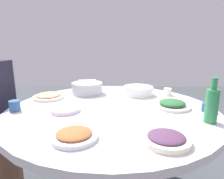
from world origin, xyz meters
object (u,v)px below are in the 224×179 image
object	(u,v)px
dish_greens	(172,104)
tea_cup_far	(15,106)
tea_cup_near	(208,108)
tea_cup_side	(168,92)
dish_shrimp	(48,96)
round_dining_table	(112,124)
soup_bowl	(138,91)
dish_eggplant	(166,138)
green_bottle	(212,105)
dish_noodles	(65,109)
rice_bowl	(87,88)
dish_stirfry	(74,135)

from	to	relation	value
dish_greens	tea_cup_far	size ratio (longest dim) A/B	3.43
tea_cup_near	tea_cup_side	bearing A→B (deg)	-70.93
dish_shrimp	dish_greens	xyz separation A→B (m)	(-0.90, 0.24, 0.00)
round_dining_table	soup_bowl	bearing A→B (deg)	-123.73
dish_eggplant	green_bottle	distance (m)	0.39
soup_bowl	tea_cup_far	bearing A→B (deg)	25.25
tea_cup_far	tea_cup_side	distance (m)	1.15
dish_noodles	dish_shrimp	distance (m)	0.36
dish_greens	tea_cup_near	world-z (taller)	dish_greens
dish_eggplant	tea_cup_far	world-z (taller)	tea_cup_far
rice_bowl	dish_greens	distance (m)	0.72
soup_bowl	green_bottle	xyz separation A→B (m)	(-0.31, 0.59, 0.07)
rice_bowl	dish_shrimp	distance (m)	0.32
dish_eggplant	dish_shrimp	bearing A→B (deg)	-44.48
rice_bowl	tea_cup_side	bearing A→B (deg)	174.88
round_dining_table	rice_bowl	distance (m)	0.47
tea_cup_side	dish_greens	bearing A→B (deg)	79.49
dish_stirfry	green_bottle	distance (m)	0.74
tea_cup_far	tea_cup_near	bearing A→B (deg)	179.10
rice_bowl	tea_cup_near	distance (m)	0.94
dish_noodles	dish_eggplant	size ratio (longest dim) A/B	0.91
round_dining_table	tea_cup_near	bearing A→B (deg)	172.48
dish_stirfry	tea_cup_far	bearing A→B (deg)	-40.43
dish_shrimp	tea_cup_near	xyz separation A→B (m)	(-1.10, 0.32, 0.01)
green_bottle	tea_cup_near	world-z (taller)	green_bottle
soup_bowl	dish_eggplant	distance (m)	0.81
dish_stirfry	tea_cup_far	distance (m)	0.58
green_bottle	rice_bowl	bearing A→B (deg)	-40.61
dish_eggplant	dish_noodles	bearing A→B (deg)	-37.73
rice_bowl	dish_greens	xyz separation A→B (m)	(-0.61, 0.38, -0.03)
dish_shrimp	dish_eggplant	world-z (taller)	dish_eggplant
rice_bowl	green_bottle	distance (m)	0.98
round_dining_table	dish_noodles	xyz separation A→B (m)	(0.30, 0.07, 0.13)
round_dining_table	green_bottle	size ratio (longest dim) A/B	5.57
dish_stirfry	tea_cup_side	xyz separation A→B (m)	(-0.64, -0.76, 0.01)
dish_eggplant	rice_bowl	bearing A→B (deg)	-62.98
dish_greens	tea_cup_side	bearing A→B (deg)	-100.51
tea_cup_side	tea_cup_far	bearing A→B (deg)	19.57
round_dining_table	green_bottle	distance (m)	0.63
dish_eggplant	green_bottle	xyz separation A→B (m)	(-0.30, -0.23, 0.08)
rice_bowl	soup_bowl	bearing A→B (deg)	173.44
rice_bowl	green_bottle	bearing A→B (deg)	139.39
round_dining_table	dish_stirfry	distance (m)	0.49
soup_bowl	dish_shrimp	distance (m)	0.72
round_dining_table	dish_stirfry	xyz separation A→B (m)	(0.17, 0.44, 0.14)
soup_bowl	green_bottle	distance (m)	0.67
tea_cup_far	tea_cup_side	world-z (taller)	tea_cup_far
dish_noodles	tea_cup_near	xyz separation A→B (m)	(-0.90, 0.01, 0.01)
rice_bowl	dish_noodles	world-z (taller)	rice_bowl
dish_stirfry	dish_greens	distance (m)	0.73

